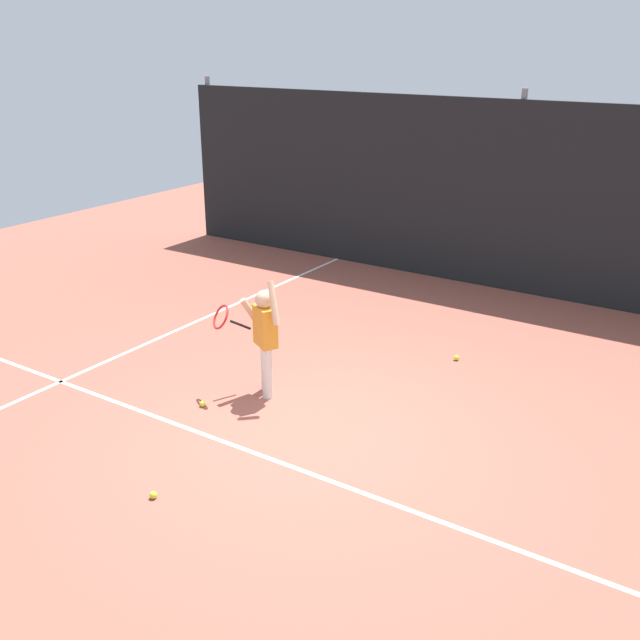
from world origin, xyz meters
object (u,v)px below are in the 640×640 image
at_px(tennis_ball_3, 203,404).
at_px(tennis_ball_2, 456,358).
at_px(tennis_player, 263,333).
at_px(tennis_ball_1, 153,495).

bearing_deg(tennis_ball_3, tennis_ball_2, 55.81).
relative_size(tennis_player, tennis_ball_1, 20.46).
bearing_deg(tennis_player, tennis_ball_2, 84.51).
xyz_separation_m(tennis_player, tennis_ball_3, (-0.37, -0.62, -0.69)).
relative_size(tennis_player, tennis_ball_3, 20.46).
xyz_separation_m(tennis_ball_1, tennis_ball_2, (1.00, 4.10, 0.00)).
relative_size(tennis_ball_2, tennis_ball_3, 1.00).
bearing_deg(tennis_player, tennis_ball_3, -91.09).
bearing_deg(tennis_ball_2, tennis_ball_1, -103.68).
distance_m(tennis_ball_2, tennis_ball_3, 3.15).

